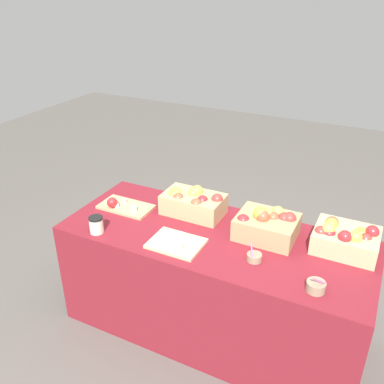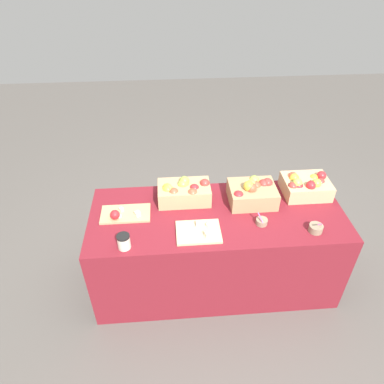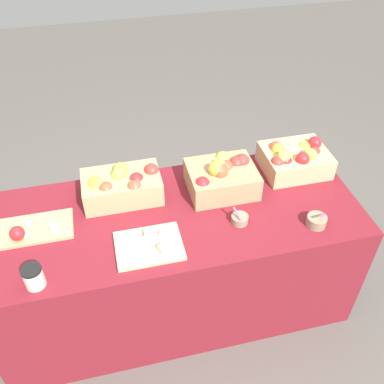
% 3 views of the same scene
% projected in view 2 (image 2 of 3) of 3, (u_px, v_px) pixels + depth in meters
% --- Properties ---
extents(ground_plane, '(10.00, 10.00, 0.00)m').
position_uv_depth(ground_plane, '(214.00, 278.00, 3.06)').
color(ground_plane, '#56514C').
extents(table, '(1.90, 0.76, 0.74)m').
position_uv_depth(table, '(215.00, 248.00, 2.84)').
color(table, maroon).
rests_on(table, ground_plane).
extents(apple_crate_left, '(0.35, 0.29, 0.17)m').
position_uv_depth(apple_crate_left, '(306.00, 185.00, 2.77)').
color(apple_crate_left, tan).
rests_on(apple_crate_left, table).
extents(apple_crate_middle, '(0.35, 0.29, 0.20)m').
position_uv_depth(apple_crate_middle, '(253.00, 192.00, 2.69)').
color(apple_crate_middle, tan).
rests_on(apple_crate_middle, table).
extents(apple_crate_right, '(0.40, 0.24, 0.19)m').
position_uv_depth(apple_crate_right, '(184.00, 191.00, 2.69)').
color(apple_crate_right, tan).
rests_on(apple_crate_right, table).
extents(cutting_board_front, '(0.31, 0.24, 0.05)m').
position_uv_depth(cutting_board_front, '(199.00, 232.00, 2.44)').
color(cutting_board_front, '#D1B284').
rests_on(cutting_board_front, table).
extents(cutting_board_back, '(0.36, 0.20, 0.09)m').
position_uv_depth(cutting_board_back, '(124.00, 214.00, 2.58)').
color(cutting_board_back, tan).
rests_on(cutting_board_back, table).
extents(sample_bowl_near, '(0.10, 0.10, 0.10)m').
position_uv_depth(sample_bowl_near, '(316.00, 228.00, 2.45)').
color(sample_bowl_near, gray).
rests_on(sample_bowl_near, table).
extents(sample_bowl_mid, '(0.08, 0.08, 0.09)m').
position_uv_depth(sample_bowl_mid, '(262.00, 221.00, 2.51)').
color(sample_bowl_mid, gray).
rests_on(sample_bowl_mid, table).
extents(coffee_cup, '(0.09, 0.09, 0.11)m').
position_uv_depth(coffee_cup, '(124.00, 242.00, 2.31)').
color(coffee_cup, beige).
rests_on(coffee_cup, table).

